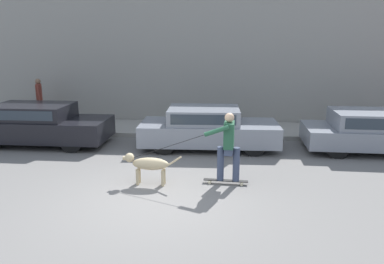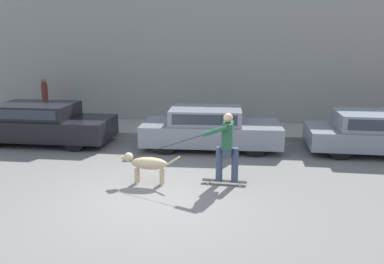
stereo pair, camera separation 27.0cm
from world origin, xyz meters
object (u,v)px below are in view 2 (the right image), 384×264
object	(u,v)px
parked_car_1	(210,129)
dog	(147,164)
parked_car_0	(42,124)
skateboarder	(227,145)
parked_car_2	(379,133)
pedestrian_with_bag	(45,98)

from	to	relation	value
parked_car_1	dog	xyz separation A→B (m)	(-1.20, -3.00, -0.12)
parked_car_0	skateboarder	distance (m)	6.43
parked_car_0	parked_car_2	distance (m)	9.98
parked_car_2	pedestrian_with_bag	bearing A→B (deg)	169.94
parked_car_0	skateboarder	size ratio (longest dim) A/B	1.62
parked_car_2	pedestrian_with_bag	world-z (taller)	pedestrian_with_bag
parked_car_0	dog	world-z (taller)	parked_car_0
parked_car_1	dog	distance (m)	3.24
parked_car_1	dog	world-z (taller)	parked_car_1
dog	pedestrian_with_bag	world-z (taller)	pedestrian_with_bag
parked_car_2	parked_car_0	bearing A→B (deg)	-178.09
parked_car_0	parked_car_1	bearing A→B (deg)	0.77
parked_car_1	skateboarder	size ratio (longest dim) A/B	1.54
pedestrian_with_bag	parked_car_2	bearing A→B (deg)	-34.28
parked_car_2	skateboarder	world-z (taller)	skateboarder
skateboarder	parked_car_1	bearing A→B (deg)	-74.78
parked_car_0	parked_car_1	distance (m)	5.21
dog	parked_car_2	bearing A→B (deg)	-150.56
parked_car_0	dog	bearing A→B (deg)	-36.10
parked_car_1	pedestrian_with_bag	world-z (taller)	pedestrian_with_bag
parked_car_1	dog	bearing A→B (deg)	-113.26
parked_car_1	parked_car_2	xyz separation A→B (m)	(4.77, 0.00, -0.01)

